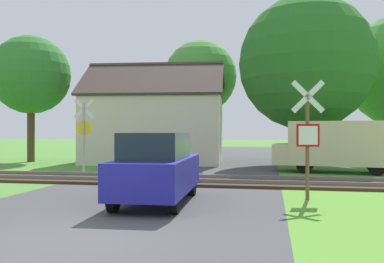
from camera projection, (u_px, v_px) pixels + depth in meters
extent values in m
plane|color=#4C8433|center=(63.00, 240.00, 7.16)|extent=(160.00, 160.00, 0.00)
cube|color=#424244|center=(108.00, 216.00, 9.13)|extent=(7.52, 80.00, 0.01)
cube|color=#422D1E|center=(173.00, 181.00, 15.20)|extent=(60.00, 2.60, 0.10)
cube|color=slate|center=(177.00, 176.00, 15.91)|extent=(60.00, 0.08, 0.12)
cube|color=slate|center=(168.00, 180.00, 14.50)|extent=(60.00, 0.08, 0.12)
cylinder|color=brown|center=(307.00, 146.00, 11.29)|extent=(0.10, 0.10, 2.88)
cube|color=red|center=(308.00, 135.00, 11.23)|extent=(0.60, 0.11, 0.60)
cube|color=white|center=(308.00, 135.00, 11.21)|extent=(0.49, 0.08, 0.49)
cube|color=white|center=(308.00, 97.00, 11.23)|extent=(0.87, 0.14, 0.88)
cube|color=white|center=(308.00, 97.00, 11.23)|extent=(0.87, 0.14, 0.88)
cylinder|color=#9E9EA5|center=(84.00, 138.00, 18.37)|extent=(0.09, 0.09, 3.03)
cube|color=white|center=(84.00, 109.00, 18.43)|extent=(0.86, 0.23, 0.88)
cube|color=white|center=(84.00, 109.00, 18.43)|extent=(0.86, 0.23, 0.88)
cylinder|color=yellow|center=(84.00, 128.00, 18.44)|extent=(0.63, 0.17, 0.64)
cube|color=beige|center=(156.00, 129.00, 24.68)|extent=(7.89, 6.14, 3.80)
cube|color=#473833|center=(151.00, 78.00, 23.29)|extent=(8.06, 3.77, 2.13)
cube|color=#473833|center=(160.00, 84.00, 26.05)|extent=(8.06, 3.77, 2.13)
cube|color=brown|center=(191.00, 79.00, 24.46)|extent=(0.54, 0.54, 1.10)
cylinder|color=#513823|center=(31.00, 133.00, 25.17)|extent=(0.43, 0.43, 3.40)
sphere|color=#337A2D|center=(31.00, 75.00, 25.16)|extent=(4.59, 4.59, 4.59)
cylinder|color=#513823|center=(306.00, 139.00, 22.56)|extent=(0.35, 0.35, 2.75)
sphere|color=#286B23|center=(306.00, 63.00, 22.56)|extent=(7.09, 7.09, 7.09)
cylinder|color=#513823|center=(200.00, 131.00, 27.58)|extent=(0.34, 0.34, 3.57)
sphere|color=#478E38|center=(200.00, 77.00, 27.57)|extent=(4.66, 4.66, 4.66)
cube|color=beige|center=(340.00, 143.00, 18.54)|extent=(4.44, 2.51, 1.90)
cube|color=beige|center=(282.00, 154.00, 19.34)|extent=(0.96, 1.89, 0.90)
cube|color=#19232D|center=(291.00, 135.00, 19.22)|extent=(0.28, 1.60, 0.85)
cube|color=navy|center=(340.00, 150.00, 19.44)|extent=(3.74, 0.58, 0.16)
cylinder|color=black|center=(307.00, 163.00, 19.75)|extent=(0.70, 0.28, 0.68)
cylinder|color=black|center=(304.00, 165.00, 18.27)|extent=(0.70, 0.28, 0.68)
cylinder|color=black|center=(374.00, 164.00, 18.81)|extent=(0.70, 0.28, 0.68)
cylinder|color=black|center=(377.00, 167.00, 17.33)|extent=(0.70, 0.28, 0.68)
cube|color=navy|center=(157.00, 175.00, 10.82)|extent=(1.81, 4.07, 0.84)
cube|color=#19232D|center=(155.00, 146.00, 10.62)|extent=(1.49, 2.26, 0.64)
cylinder|color=black|center=(192.00, 185.00, 12.07)|extent=(0.21, 0.61, 0.60)
cylinder|color=black|center=(144.00, 184.00, 12.26)|extent=(0.21, 0.61, 0.60)
cylinder|color=black|center=(175.00, 200.00, 9.38)|extent=(0.21, 0.61, 0.60)
cylinder|color=black|center=(113.00, 199.00, 9.57)|extent=(0.21, 0.61, 0.60)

